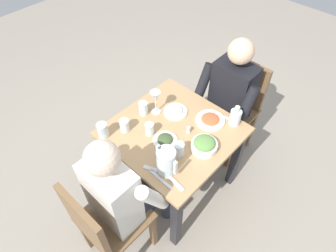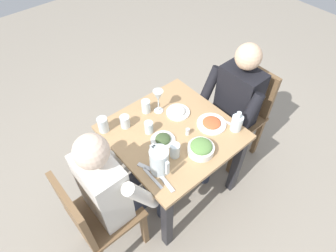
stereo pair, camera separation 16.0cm
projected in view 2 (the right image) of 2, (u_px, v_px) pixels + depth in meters
name	position (u px, v px, depth m)	size (l,w,h in m)	color
ground_plane	(172.00, 183.00, 2.57)	(8.00, 8.00, 0.00)	gray
dining_table	(173.00, 142.00, 2.14)	(0.83, 0.83, 0.71)	tan
chair_near	(94.00, 216.00, 1.84)	(0.40, 0.40, 0.89)	brown
chair_far	(243.00, 109.00, 2.48)	(0.40, 0.40, 0.89)	brown
diner_near	(118.00, 185.00, 1.82)	(0.48, 0.53, 1.18)	silver
diner_far	(229.00, 108.00, 2.28)	(0.48, 0.53, 1.18)	black
water_pitcher	(159.00, 161.00, 1.76)	(0.16, 0.12, 0.19)	silver
salad_bowl	(201.00, 148.00, 1.89)	(0.18, 0.18, 0.09)	white
plate_dolmas	(163.00, 139.00, 1.98)	(0.17, 0.17, 0.05)	white
plate_yoghurt	(178.00, 112.00, 2.16)	(0.18, 0.18, 0.04)	white
plate_rice_curry	(212.00, 123.00, 2.08)	(0.21, 0.21, 0.04)	white
water_glass_near_right	(175.00, 150.00, 1.87)	(0.07, 0.07, 0.11)	silver
water_glass_center	(125.00, 122.00, 2.04)	(0.07, 0.07, 0.09)	silver
water_glass_near_left	(149.00, 127.00, 2.01)	(0.06, 0.06, 0.09)	silver
water_glass_by_pitcher	(146.00, 106.00, 2.14)	(0.07, 0.07, 0.10)	silver
water_glass_far_left	(103.00, 125.00, 2.01)	(0.07, 0.07, 0.11)	silver
wine_glass	(158.00, 97.00, 2.08)	(0.08, 0.08, 0.20)	silver
oil_carafe	(237.00, 124.00, 2.02)	(0.08, 0.08, 0.16)	silver
salt_shaker	(188.00, 132.00, 2.01)	(0.03, 0.03, 0.05)	white
fork_near	(165.00, 182.00, 1.77)	(0.17, 0.03, 0.01)	silver
knife_near	(153.00, 178.00, 1.79)	(0.18, 0.02, 0.01)	silver
fork_far	(150.00, 169.00, 1.83)	(0.17, 0.03, 0.01)	silver
knife_far	(228.00, 123.00, 2.10)	(0.18, 0.02, 0.01)	silver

